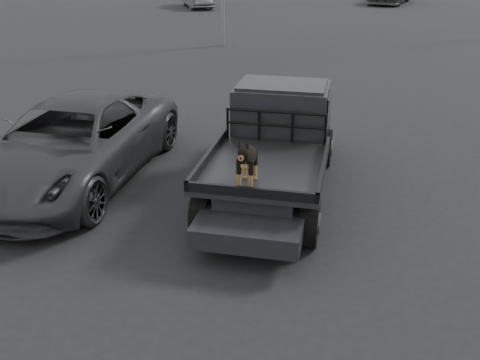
# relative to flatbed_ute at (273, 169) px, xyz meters

# --- Properties ---
(ground) EXTENTS (120.00, 120.00, 0.00)m
(ground) POSITION_rel_flatbed_ute_xyz_m (-0.35, -2.00, -0.46)
(ground) COLOR black
(ground) RESTS_ON ground
(flatbed_ute) EXTENTS (2.00, 5.40, 0.92)m
(flatbed_ute) POSITION_rel_flatbed_ute_xyz_m (0.00, 0.00, 0.00)
(flatbed_ute) COLOR black
(flatbed_ute) RESTS_ON ground
(ute_cab) EXTENTS (1.72, 1.30, 0.88)m
(ute_cab) POSITION_rel_flatbed_ute_xyz_m (-0.00, 0.95, 0.90)
(ute_cab) COLOR black
(ute_cab) RESTS_ON flatbed_ute
(headache_rack) EXTENTS (1.80, 0.08, 0.55)m
(headache_rack) POSITION_rel_flatbed_ute_xyz_m (-0.00, 0.20, 0.74)
(headache_rack) COLOR black
(headache_rack) RESTS_ON flatbed_ute
(dog) EXTENTS (0.32, 0.60, 0.74)m
(dog) POSITION_rel_flatbed_ute_xyz_m (-0.13, -1.68, 0.83)
(dog) COLOR black
(dog) RESTS_ON flatbed_ute
(parked_suv) EXTENTS (2.60, 5.50, 1.52)m
(parked_suv) POSITION_rel_flatbed_ute_xyz_m (-3.78, -0.24, 0.30)
(parked_suv) COLOR #303034
(parked_suv) RESTS_ON ground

